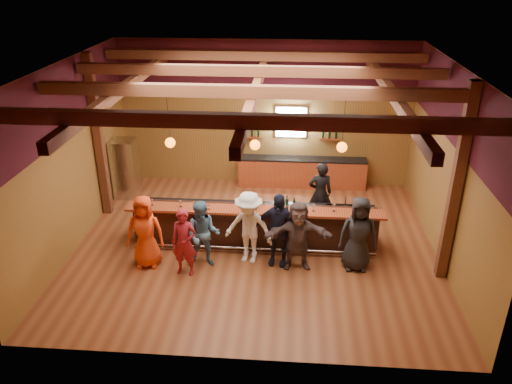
# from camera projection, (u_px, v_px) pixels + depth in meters

# --- Properties ---
(room) EXTENTS (9.04, 9.00, 4.52)m
(room) POSITION_uv_depth(u_px,v_px,m) (255.00, 123.00, 11.39)
(room) COLOR brown
(room) RESTS_ON ground
(bar_counter) EXTENTS (6.30, 1.07, 1.11)m
(bar_counter) POSITION_uv_depth(u_px,v_px,m) (256.00, 224.00, 12.63)
(bar_counter) COLOR black
(bar_counter) RESTS_ON ground
(back_bar_cabinet) EXTENTS (4.00, 0.52, 0.95)m
(back_bar_cabinet) POSITION_uv_depth(u_px,v_px,m) (302.00, 172.00, 15.78)
(back_bar_cabinet) COLOR maroon
(back_bar_cabinet) RESTS_ON ground
(window) EXTENTS (0.95, 0.09, 0.95)m
(window) POSITION_uv_depth(u_px,v_px,m) (291.00, 122.00, 15.34)
(window) COLOR silver
(window) RESTS_ON room
(framed_pictures) EXTENTS (5.35, 0.05, 0.45)m
(framed_pictures) POSITION_uv_depth(u_px,v_px,m) (319.00, 121.00, 15.25)
(framed_pictures) COLOR black
(framed_pictures) RESTS_ON room
(wine_shelves) EXTENTS (3.00, 0.18, 0.30)m
(wine_shelves) POSITION_uv_depth(u_px,v_px,m) (291.00, 136.00, 15.46)
(wine_shelves) COLOR maroon
(wine_shelves) RESTS_ON room
(pendant_lights) EXTENTS (4.24, 0.24, 1.37)m
(pendant_lights) POSITION_uv_depth(u_px,v_px,m) (255.00, 145.00, 11.56)
(pendant_lights) COLOR black
(pendant_lights) RESTS_ON room
(stainless_fridge) EXTENTS (0.70, 0.70, 1.80)m
(stainless_fridge) POSITION_uv_depth(u_px,v_px,m) (126.00, 168.00, 14.96)
(stainless_fridge) COLOR silver
(stainless_fridge) RESTS_ON ground
(customer_orange) EXTENTS (0.91, 0.62, 1.79)m
(customer_orange) POSITION_uv_depth(u_px,v_px,m) (145.00, 232.00, 11.54)
(customer_orange) COLOR #F24716
(customer_orange) RESTS_ON ground
(customer_redvest) EXTENTS (0.63, 0.45, 1.63)m
(customer_redvest) POSITION_uv_depth(u_px,v_px,m) (184.00, 242.00, 11.25)
(customer_redvest) COLOR maroon
(customer_redvest) RESTS_ON ground
(customer_denim) EXTENTS (0.81, 0.64, 1.65)m
(customer_denim) POSITION_uv_depth(u_px,v_px,m) (203.00, 235.00, 11.55)
(customer_denim) COLOR teal
(customer_denim) RESTS_ON ground
(customer_white) EXTENTS (1.31, 0.96, 1.81)m
(customer_white) POSITION_uv_depth(u_px,v_px,m) (249.00, 228.00, 11.67)
(customer_white) COLOR white
(customer_white) RESTS_ON ground
(customer_navy) EXTENTS (1.13, 0.60, 1.83)m
(customer_navy) POSITION_uv_depth(u_px,v_px,m) (278.00, 229.00, 11.59)
(customer_navy) COLOR #181B30
(customer_navy) RESTS_ON ground
(customer_brown) EXTENTS (1.61, 0.62, 1.70)m
(customer_brown) POSITION_uv_depth(u_px,v_px,m) (298.00, 235.00, 11.46)
(customer_brown) COLOR #594747
(customer_brown) RESTS_ON ground
(customer_dark) EXTENTS (0.89, 0.58, 1.81)m
(customer_dark) POSITION_uv_depth(u_px,v_px,m) (358.00, 234.00, 11.41)
(customer_dark) COLOR black
(customer_dark) RESTS_ON ground
(bartender) EXTENTS (0.69, 0.50, 1.76)m
(bartender) POSITION_uv_depth(u_px,v_px,m) (320.00, 193.00, 13.42)
(bartender) COLOR black
(bartender) RESTS_ON ground
(ice_bucket) EXTENTS (0.21, 0.21, 0.23)m
(ice_bucket) POSITION_uv_depth(u_px,v_px,m) (254.00, 203.00, 12.14)
(ice_bucket) COLOR brown
(ice_bucket) RESTS_ON bar_counter
(bottle_a) EXTENTS (0.08, 0.08, 0.37)m
(bottle_a) POSITION_uv_depth(u_px,v_px,m) (287.00, 204.00, 12.02)
(bottle_a) COLOR black
(bottle_a) RESTS_ON bar_counter
(bottle_b) EXTENTS (0.07, 0.07, 0.31)m
(bottle_b) POSITION_uv_depth(u_px,v_px,m) (294.00, 204.00, 12.06)
(bottle_b) COLOR black
(bottle_b) RESTS_ON bar_counter
(glass_a) EXTENTS (0.08, 0.08, 0.17)m
(glass_a) POSITION_uv_depth(u_px,v_px,m) (152.00, 201.00, 12.23)
(glass_a) COLOR silver
(glass_a) RESTS_ON bar_counter
(glass_b) EXTENTS (0.08, 0.08, 0.17)m
(glass_b) POSITION_uv_depth(u_px,v_px,m) (180.00, 202.00, 12.15)
(glass_b) COLOR silver
(glass_b) RESTS_ON bar_counter
(glass_c) EXTENTS (0.08, 0.08, 0.17)m
(glass_c) POSITION_uv_depth(u_px,v_px,m) (194.00, 203.00, 12.09)
(glass_c) COLOR silver
(glass_c) RESTS_ON bar_counter
(glass_d) EXTENTS (0.07, 0.07, 0.16)m
(glass_d) POSITION_uv_depth(u_px,v_px,m) (209.00, 205.00, 12.03)
(glass_d) COLOR silver
(glass_d) RESTS_ON bar_counter
(glass_e) EXTENTS (0.07, 0.07, 0.17)m
(glass_e) POSITION_uv_depth(u_px,v_px,m) (246.00, 205.00, 12.01)
(glass_e) COLOR silver
(glass_e) RESTS_ON bar_counter
(glass_f) EXTENTS (0.07, 0.07, 0.16)m
(glass_f) POSITION_uv_depth(u_px,v_px,m) (286.00, 207.00, 11.95)
(glass_f) COLOR silver
(glass_f) RESTS_ON bar_counter
(glass_g) EXTENTS (0.09, 0.09, 0.19)m
(glass_g) POSITION_uv_depth(u_px,v_px,m) (314.00, 206.00, 11.93)
(glass_g) COLOR silver
(glass_g) RESTS_ON bar_counter
(glass_h) EXTENTS (0.09, 0.09, 0.20)m
(glass_h) POSITION_uv_depth(u_px,v_px,m) (334.00, 206.00, 11.93)
(glass_h) COLOR silver
(glass_h) RESTS_ON bar_counter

